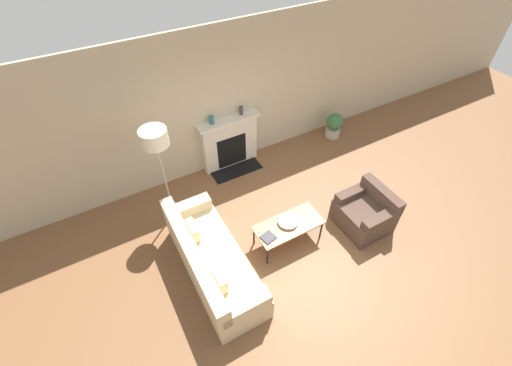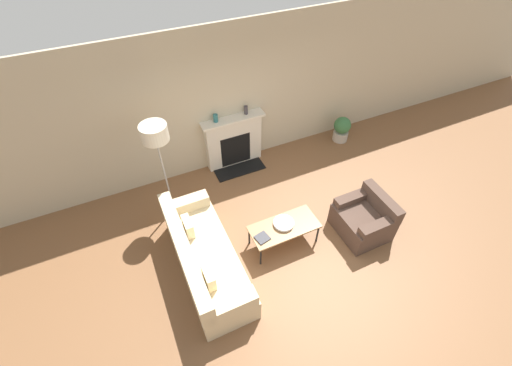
{
  "view_description": "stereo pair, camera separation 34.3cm",
  "coord_description": "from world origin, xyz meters",
  "px_view_note": "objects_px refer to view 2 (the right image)",
  "views": [
    {
      "loc": [
        -2.19,
        -2.56,
        4.91
      ],
      "look_at": [
        0.01,
        1.35,
        0.45
      ],
      "focal_mm": 24.0,
      "sensor_mm": 36.0,
      "label": 1
    },
    {
      "loc": [
        -1.88,
        -2.71,
        4.91
      ],
      "look_at": [
        0.01,
        1.35,
        0.45
      ],
      "focal_mm": 24.0,
      "sensor_mm": 36.0,
      "label": 2
    }
  ],
  "objects_px": {
    "floor_lamp": "(156,141)",
    "bowl": "(284,223)",
    "book": "(262,238)",
    "mantel_vase_center_left": "(246,110)",
    "armchair_near": "(364,219)",
    "potted_plant": "(342,129)",
    "couch": "(204,258)",
    "mantel_vase_left": "(216,118)",
    "coffee_table": "(284,228)",
    "fireplace": "(234,142)"
  },
  "relations": [
    {
      "from": "floor_lamp",
      "to": "bowl",
      "type": "bearing_deg",
      "value": -44.72
    },
    {
      "from": "couch",
      "to": "potted_plant",
      "type": "relative_size",
      "value": 3.74
    },
    {
      "from": "fireplace",
      "to": "mantel_vase_center_left",
      "type": "height_order",
      "value": "mantel_vase_center_left"
    },
    {
      "from": "fireplace",
      "to": "couch",
      "type": "xyz_separation_m",
      "value": [
        -1.44,
        -2.24,
        -0.23
      ]
    },
    {
      "from": "floor_lamp",
      "to": "coffee_table",
      "type": "bearing_deg",
      "value": -45.6
    },
    {
      "from": "mantel_vase_center_left",
      "to": "fireplace",
      "type": "bearing_deg",
      "value": -177.18
    },
    {
      "from": "book",
      "to": "potted_plant",
      "type": "bearing_deg",
      "value": 22.42
    },
    {
      "from": "fireplace",
      "to": "couch",
      "type": "bearing_deg",
      "value": -122.65
    },
    {
      "from": "book",
      "to": "potted_plant",
      "type": "relative_size",
      "value": 0.41
    },
    {
      "from": "fireplace",
      "to": "potted_plant",
      "type": "height_order",
      "value": "fireplace"
    },
    {
      "from": "couch",
      "to": "bowl",
      "type": "bearing_deg",
      "value": -90.52
    },
    {
      "from": "couch",
      "to": "coffee_table",
      "type": "xyz_separation_m",
      "value": [
        1.39,
        -0.05,
        0.08
      ]
    },
    {
      "from": "armchair_near",
      "to": "coffee_table",
      "type": "xyz_separation_m",
      "value": [
        -1.4,
        0.35,
        0.11
      ]
    },
    {
      "from": "bowl",
      "to": "mantel_vase_left",
      "type": "xyz_separation_m",
      "value": [
        -0.29,
        2.27,
        0.74
      ]
    },
    {
      "from": "mantel_vase_center_left",
      "to": "book",
      "type": "bearing_deg",
      "value": -108.09
    },
    {
      "from": "coffee_table",
      "to": "book",
      "type": "height_order",
      "value": "book"
    },
    {
      "from": "coffee_table",
      "to": "armchair_near",
      "type": "bearing_deg",
      "value": -14.02
    },
    {
      "from": "fireplace",
      "to": "mantel_vase_center_left",
      "type": "relative_size",
      "value": 7.37
    },
    {
      "from": "fireplace",
      "to": "armchair_near",
      "type": "distance_m",
      "value": 2.98
    },
    {
      "from": "floor_lamp",
      "to": "mantel_vase_center_left",
      "type": "xyz_separation_m",
      "value": [
        1.86,
        0.76,
        -0.39
      ]
    },
    {
      "from": "floor_lamp",
      "to": "couch",
      "type": "bearing_deg",
      "value": -85.11
    },
    {
      "from": "fireplace",
      "to": "floor_lamp",
      "type": "distance_m",
      "value": 2.03
    },
    {
      "from": "couch",
      "to": "book",
      "type": "relative_size",
      "value": 9.11
    },
    {
      "from": "armchair_near",
      "to": "mantel_vase_center_left",
      "type": "bearing_deg",
      "value": -158.4
    },
    {
      "from": "armchair_near",
      "to": "potted_plant",
      "type": "height_order",
      "value": "armchair_near"
    },
    {
      "from": "mantel_vase_center_left",
      "to": "bowl",
      "type": "bearing_deg",
      "value": -98.42
    },
    {
      "from": "fireplace",
      "to": "floor_lamp",
      "type": "height_order",
      "value": "floor_lamp"
    },
    {
      "from": "armchair_near",
      "to": "potted_plant",
      "type": "bearing_deg",
      "value": 153.48
    },
    {
      "from": "couch",
      "to": "floor_lamp",
      "type": "height_order",
      "value": "floor_lamp"
    },
    {
      "from": "potted_plant",
      "to": "mantel_vase_center_left",
      "type": "bearing_deg",
      "value": 172.21
    },
    {
      "from": "mantel_vase_center_left",
      "to": "potted_plant",
      "type": "distance_m",
      "value": 2.43
    },
    {
      "from": "coffee_table",
      "to": "floor_lamp",
      "type": "bearing_deg",
      "value": 134.4
    },
    {
      "from": "armchair_near",
      "to": "coffee_table",
      "type": "height_order",
      "value": "armchair_near"
    },
    {
      "from": "couch",
      "to": "mantel_vase_left",
      "type": "relative_size",
      "value": 14.01
    },
    {
      "from": "coffee_table",
      "to": "potted_plant",
      "type": "bearing_deg",
      "value": 37.96
    },
    {
      "from": "bowl",
      "to": "mantel_vase_center_left",
      "type": "bearing_deg",
      "value": 81.58
    },
    {
      "from": "coffee_table",
      "to": "mantel_vase_center_left",
      "type": "bearing_deg",
      "value": 81.54
    },
    {
      "from": "potted_plant",
      "to": "couch",
      "type": "bearing_deg",
      "value": -153.73
    },
    {
      "from": "mantel_vase_center_left",
      "to": "mantel_vase_left",
      "type": "bearing_deg",
      "value": 180.0
    },
    {
      "from": "armchair_near",
      "to": "book",
      "type": "bearing_deg",
      "value": -98.81
    },
    {
      "from": "armchair_near",
      "to": "potted_plant",
      "type": "xyz_separation_m",
      "value": [
        1.17,
        2.35,
        0.01
      ]
    },
    {
      "from": "armchair_near",
      "to": "mantel_vase_center_left",
      "type": "xyz_separation_m",
      "value": [
        -1.05,
        2.66,
        0.93
      ]
    },
    {
      "from": "bowl",
      "to": "armchair_near",
      "type": "bearing_deg",
      "value": -15.61
    },
    {
      "from": "couch",
      "to": "mantel_vase_center_left",
      "type": "distance_m",
      "value": 2.98
    },
    {
      "from": "book",
      "to": "mantel_vase_center_left",
      "type": "distance_m",
      "value": 2.61
    },
    {
      "from": "armchair_near",
      "to": "coffee_table",
      "type": "bearing_deg",
      "value": -104.02
    },
    {
      "from": "armchair_near",
      "to": "potted_plant",
      "type": "relative_size",
      "value": 1.48
    },
    {
      "from": "fireplace",
      "to": "mantel_vase_left",
      "type": "relative_size",
      "value": 8.18
    },
    {
      "from": "bowl",
      "to": "floor_lamp",
      "type": "distance_m",
      "value": 2.42
    },
    {
      "from": "book",
      "to": "mantel_vase_center_left",
      "type": "bearing_deg",
      "value": 59.74
    }
  ]
}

